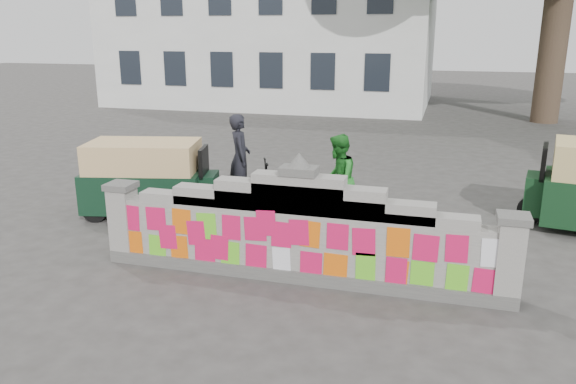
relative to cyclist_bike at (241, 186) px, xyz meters
name	(u,v)px	position (x,y,z in m)	size (l,w,h in m)	color
ground	(298,279)	(2.09, -3.06, -0.54)	(100.00, 100.00, 0.00)	#383533
parapet_wall	(299,234)	(2.09, -3.07, 0.21)	(6.48, 0.44, 2.01)	#4C4C49
building	(278,25)	(-4.91, 18.92, 3.48)	(16.00, 10.00, 8.90)	silver
cyclist_bike	(241,186)	(0.00, 0.00, 0.00)	(0.71, 2.05, 1.08)	black
cyclist_rider	(240,169)	(0.00, 0.00, 0.37)	(0.67, 0.44, 1.83)	black
pedestrian	(338,179)	(2.14, -0.21, 0.36)	(0.87, 0.68, 1.79)	#217B25
rickshaw_left	(148,177)	(-1.73, -0.80, 0.27)	(2.89, 1.80, 1.55)	black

